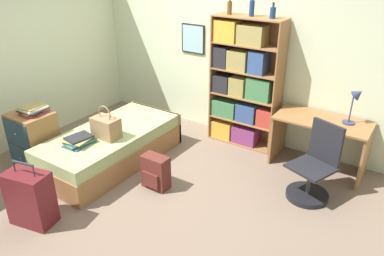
% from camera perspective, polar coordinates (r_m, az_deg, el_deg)
% --- Properties ---
extents(ground_plane, '(14.00, 14.00, 0.00)m').
position_cam_1_polar(ground_plane, '(4.93, -6.96, -7.07)').
color(ground_plane, '#756051').
extents(wall_back, '(10.00, 0.09, 2.60)m').
position_cam_1_polar(wall_back, '(5.76, 3.92, 12.01)').
color(wall_back, beige).
rests_on(wall_back, ground_plane).
extents(wall_left, '(0.06, 10.00, 2.60)m').
position_cam_1_polar(wall_left, '(5.96, -23.74, 10.40)').
color(wall_left, beige).
rests_on(wall_left, ground_plane).
extents(bed, '(0.93, 1.96, 0.47)m').
position_cam_1_polar(bed, '(5.20, -12.07, -2.71)').
color(bed, olive).
rests_on(bed, ground_plane).
extents(handbag, '(0.35, 0.22, 0.43)m').
position_cam_1_polar(handbag, '(4.87, -12.97, 0.12)').
color(handbag, '#93704C').
rests_on(handbag, bed).
extents(book_stack_on_bed, '(0.33, 0.39, 0.10)m').
position_cam_1_polar(book_stack_on_bed, '(4.82, -16.83, -1.84)').
color(book_stack_on_bed, '#334C84').
rests_on(book_stack_on_bed, bed).
extents(suitcase, '(0.50, 0.36, 0.73)m').
position_cam_1_polar(suitcase, '(4.31, -23.40, -9.78)').
color(suitcase, '#5B191E').
rests_on(suitcase, ground_plane).
extents(dresser, '(0.53, 0.48, 0.75)m').
position_cam_1_polar(dresser, '(5.37, -22.93, -1.61)').
color(dresser, olive).
rests_on(dresser, ground_plane).
extents(magazine_pile_on_dresser, '(0.33, 0.35, 0.10)m').
position_cam_1_polar(magazine_pile_on_dresser, '(5.20, -23.02, 2.60)').
color(magazine_pile_on_dresser, '#7A336B').
rests_on(magazine_pile_on_dresser, dresser).
extents(bookcase, '(1.00, 0.36, 1.85)m').
position_cam_1_polar(bookcase, '(5.42, 7.67, 6.56)').
color(bookcase, olive).
rests_on(bookcase, ground_plane).
extents(bottle_green, '(0.06, 0.06, 0.24)m').
position_cam_1_polar(bottle_green, '(5.28, 5.75, 17.84)').
color(bottle_green, brown).
rests_on(bottle_green, bookcase).
extents(bottle_brown, '(0.07, 0.07, 0.29)m').
position_cam_1_polar(bottle_brown, '(5.16, 9.11, 17.67)').
color(bottle_brown, navy).
rests_on(bottle_brown, bookcase).
extents(bottle_clear, '(0.07, 0.07, 0.20)m').
position_cam_1_polar(bottle_clear, '(5.05, 12.22, 16.85)').
color(bottle_clear, navy).
rests_on(bottle_clear, bookcase).
extents(desk, '(1.17, 0.60, 0.70)m').
position_cam_1_polar(desk, '(5.10, 19.05, -0.93)').
color(desk, olive).
rests_on(desk, ground_plane).
extents(desk_lamp, '(0.20, 0.15, 0.48)m').
position_cam_1_polar(desk_lamp, '(4.90, 23.75, 4.01)').
color(desk_lamp, navy).
rests_on(desk_lamp, desk).
extents(desk_chair, '(0.57, 0.57, 0.91)m').
position_cam_1_polar(desk_chair, '(4.58, 17.94, -6.86)').
color(desk_chair, black).
rests_on(desk_chair, ground_plane).
extents(backpack, '(0.33, 0.21, 0.42)m').
position_cam_1_polar(backpack, '(4.58, -5.59, -6.73)').
color(backpack, '#56231E').
rests_on(backpack, ground_plane).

